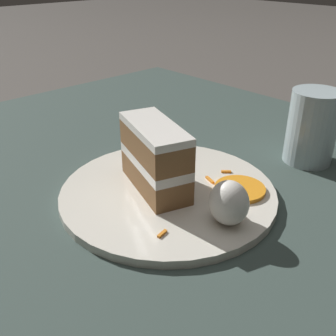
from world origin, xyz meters
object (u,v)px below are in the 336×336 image
Objects in this scene: plate at (168,192)px; drinking_glass at (311,132)px; cream_dollop at (229,203)px; orange_garnish at (240,189)px; cake_slice at (155,157)px.

drinking_glass is at bearing -107.29° from plate.
cream_dollop is 0.24m from drinking_glass.
plate is 4.27× the size of orange_garnish.
cake_slice is (0.02, 0.01, 0.05)m from plate.
cake_slice is 0.12m from cream_dollop.
plate is 0.26m from drinking_glass.
cake_slice is 0.12m from orange_garnish.
cream_dollop is 0.80× the size of orange_garnish.
drinking_glass is (-0.09, -0.25, -0.01)m from cake_slice.
drinking_glass is (0.03, -0.24, 0.01)m from cream_dollop.
plate is 0.11m from cream_dollop.
cream_dollop is at bearing 179.27° from plate.
cake_slice is at bearing 3.49° from cream_dollop.
cake_slice is 2.47× the size of cream_dollop.
orange_garnish is at bearing -136.10° from plate.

